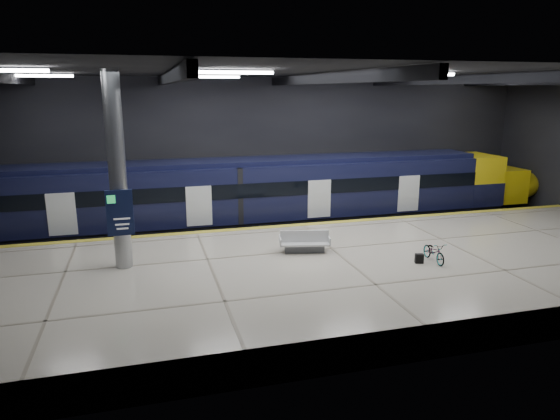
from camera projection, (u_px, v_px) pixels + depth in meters
name	position (u px, v px, depth m)	size (l,w,h in m)	color
ground	(322.00, 266.00, 21.30)	(30.00, 30.00, 0.00)	black
room_shell	(325.00, 131.00, 19.97)	(30.10, 16.10, 8.05)	black
platform	(346.00, 274.00, 18.83)	(30.00, 11.00, 1.10)	beige
safety_strip	(303.00, 225.00, 23.62)	(30.00, 0.40, 0.01)	gold
rails	(287.00, 230.00, 26.44)	(30.00, 1.52, 0.16)	gray
train	(288.00, 193.00, 25.99)	(29.40, 2.84, 3.79)	black
bench	(304.00, 244.00, 19.61)	(2.10, 1.21, 0.87)	#595B60
bicycle	(434.00, 252.00, 18.46)	(0.51, 1.46, 0.77)	#99999E
pannier_bag	(419.00, 258.00, 18.35)	(0.30, 0.18, 0.35)	black
info_column	(118.00, 175.00, 17.22)	(0.90, 0.78, 6.90)	#9EA0A5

